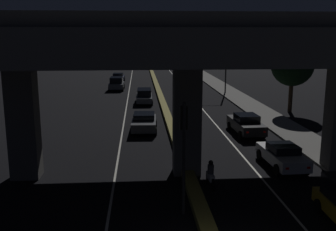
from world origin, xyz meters
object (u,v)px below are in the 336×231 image
at_px(street_lamp, 223,58).
at_px(car_grey_third_oncoming, 117,83).
at_px(car_white_second, 282,155).
at_px(car_grey_lead_oncoming, 144,122).
at_px(car_grey_second_oncoming, 144,96).
at_px(car_dark_blue_fourth_oncoming, 118,78).
at_px(traffic_light_left_of_median, 184,138).
at_px(car_silver_fourth, 189,103).
at_px(car_black_third, 246,124).
at_px(motorcycle_white_filtering_near, 211,175).

relative_size(street_lamp, car_grey_third_oncoming, 1.71).
xyz_separation_m(car_white_second, car_grey_lead_oncoming, (-7.74, 9.21, 0.01)).
height_order(car_grey_second_oncoming, car_grey_third_oncoming, car_grey_third_oncoming).
bearing_deg(car_grey_third_oncoming, car_dark_blue_fourth_oncoming, -177.63).
relative_size(traffic_light_left_of_median, car_silver_fourth, 1.12).
relative_size(traffic_light_left_of_median, street_lamp, 0.64).
bearing_deg(car_black_third, car_grey_second_oncoming, 25.74).
bearing_deg(car_black_third, traffic_light_left_of_median, 152.10).
bearing_deg(car_white_second, car_grey_second_oncoming, 16.63).
height_order(car_black_third, car_grey_third_oncoming, car_grey_third_oncoming).
height_order(street_lamp, car_black_third, street_lamp).
distance_m(car_white_second, car_grey_second_oncoming, 23.23).
bearing_deg(motorcycle_white_filtering_near, street_lamp, -15.60).
bearing_deg(car_grey_lead_oncoming, car_silver_fourth, 150.47).
bearing_deg(car_grey_third_oncoming, car_silver_fourth, 26.56).
relative_size(street_lamp, car_silver_fourth, 1.74).
bearing_deg(car_grey_third_oncoming, car_grey_lead_oncoming, 9.17).
xyz_separation_m(traffic_light_left_of_median, car_grey_second_oncoming, (-1.25, 27.38, -2.47)).
xyz_separation_m(car_grey_second_oncoming, motorcycle_white_filtering_near, (2.95, -24.56, -0.22)).
relative_size(car_grey_lead_oncoming, car_dark_blue_fourth_oncoming, 0.90).
xyz_separation_m(street_lamp, car_grey_lead_oncoming, (-10.29, -19.26, -3.78)).
distance_m(car_grey_second_oncoming, car_dark_blue_fourth_oncoming, 20.09).
height_order(car_black_third, motorcycle_white_filtering_near, car_black_third).
bearing_deg(car_grey_third_oncoming, traffic_light_left_of_median, 8.17).
bearing_deg(car_dark_blue_fourth_oncoming, street_lamp, 49.23).
xyz_separation_m(car_black_third, car_grey_third_oncoming, (-11.17, 24.88, 0.15)).
height_order(car_white_second, car_silver_fourth, car_silver_fourth).
height_order(car_grey_lead_oncoming, car_dark_blue_fourth_oncoming, car_dark_blue_fourth_oncoming).
xyz_separation_m(street_lamp, motorcycle_white_filtering_near, (-7.15, -31.06, -3.91)).
bearing_deg(car_silver_fourth, street_lamp, -25.98).
height_order(car_grey_second_oncoming, car_dark_blue_fourth_oncoming, car_grey_second_oncoming).
height_order(car_grey_lead_oncoming, car_grey_third_oncoming, car_grey_third_oncoming).
bearing_deg(car_silver_fourth, car_dark_blue_fourth_oncoming, 17.32).
bearing_deg(street_lamp, car_white_second, -95.12).
distance_m(car_white_second, car_dark_blue_fourth_oncoming, 43.22).
bearing_deg(car_grey_second_oncoming, car_white_second, 19.60).
bearing_deg(traffic_light_left_of_median, car_dark_blue_fourth_oncoming, 96.16).
height_order(car_black_third, car_grey_second_oncoming, car_grey_second_oncoming).
bearing_deg(motorcycle_white_filtering_near, car_grey_second_oncoming, 4.20).
height_order(car_black_third, car_grey_lead_oncoming, car_black_third).
bearing_deg(car_grey_lead_oncoming, motorcycle_white_filtering_near, 17.53).
height_order(car_white_second, car_grey_lead_oncoming, car_grey_lead_oncoming).
distance_m(car_white_second, motorcycle_white_filtering_near, 5.28).
bearing_deg(car_white_second, traffic_light_left_of_median, 128.39).
height_order(car_silver_fourth, car_grey_second_oncoming, car_silver_fourth).
height_order(car_white_second, car_dark_blue_fourth_oncoming, car_dark_blue_fourth_oncoming).
bearing_deg(motorcycle_white_filtering_near, car_silver_fourth, -6.63).
bearing_deg(car_silver_fourth, motorcycle_white_filtering_near, 175.64).
xyz_separation_m(street_lamp, car_grey_second_oncoming, (-10.09, -6.50, -3.69)).
bearing_deg(car_grey_lead_oncoming, street_lamp, 154.50).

